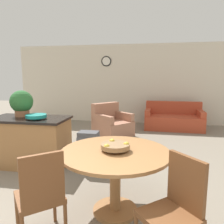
% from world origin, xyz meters
% --- Properties ---
extents(wall_back, '(8.00, 0.09, 2.70)m').
position_xyz_m(wall_back, '(-0.00, 6.35, 1.35)').
color(wall_back, beige).
rests_on(wall_back, ground_plane).
extents(dining_table, '(1.27, 1.27, 0.76)m').
position_xyz_m(dining_table, '(0.40, 1.09, 0.59)').
color(dining_table, '#9E6B3D').
rests_on(dining_table, ground_plane).
extents(dining_chair_near_left, '(0.59, 0.59, 0.94)m').
position_xyz_m(dining_chair_near_left, '(-0.21, 0.47, 0.52)').
color(dining_chair_near_left, brown).
rests_on(dining_chair_near_left, ground_plane).
extents(dining_chair_near_right, '(0.59, 0.59, 0.94)m').
position_xyz_m(dining_chair_near_right, '(1.02, 0.48, 0.52)').
color(dining_chair_near_right, brown).
rests_on(dining_chair_near_right, ground_plane).
extents(fruit_bowl, '(0.33, 0.33, 0.11)m').
position_xyz_m(fruit_bowl, '(0.40, 1.09, 0.82)').
color(fruit_bowl, olive).
rests_on(fruit_bowl, dining_table).
extents(kitchen_island, '(1.41, 0.74, 0.88)m').
position_xyz_m(kitchen_island, '(-1.36, 2.23, 0.44)').
color(kitchen_island, '#9E6B3D').
rests_on(kitchen_island, ground_plane).
extents(teal_bowl, '(0.35, 0.35, 0.08)m').
position_xyz_m(teal_bowl, '(-1.16, 2.14, 0.93)').
color(teal_bowl, teal).
rests_on(teal_bowl, kitchen_island).
extents(potted_plant, '(0.41, 0.41, 0.48)m').
position_xyz_m(potted_plant, '(-1.55, 2.35, 1.13)').
color(potted_plant, '#A36642').
rests_on(potted_plant, kitchen_island).
extents(trash_bin, '(0.36, 0.25, 0.66)m').
position_xyz_m(trash_bin, '(-0.26, 2.26, 0.33)').
color(trash_bin, '#56565B').
rests_on(trash_bin, ground_plane).
extents(couch, '(1.76, 0.99, 0.82)m').
position_xyz_m(couch, '(1.50, 5.63, 0.28)').
color(couch, '#B24228').
rests_on(couch, ground_plane).
extents(armchair, '(1.22, 1.21, 0.87)m').
position_xyz_m(armchair, '(-0.25, 4.53, 0.29)').
color(armchair, '#A87056').
rests_on(armchair, ground_plane).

